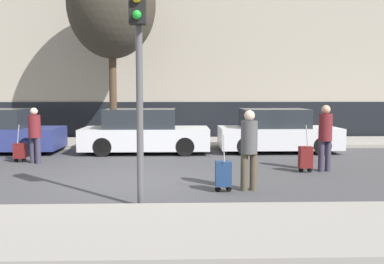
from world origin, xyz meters
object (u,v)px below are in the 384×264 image
parked_car_1 (144,133)px  traffic_light (138,46)px  parked_bicycle (131,131)px  bare_tree_near_crossing (112,5)px  parked_car_2 (277,132)px  trolley_center (223,174)px  pedestrian_left (35,132)px  trolley_right (306,157)px  pedestrian_center (249,145)px  trolley_left (20,151)px  pedestrian_right (325,134)px

parked_car_1 → traffic_light: size_ratio=1.06×
parked_car_1 → parked_bicycle: (-0.75, 2.82, -0.19)m
parked_bicycle → bare_tree_near_crossing: bearing=-132.5°
parked_car_2 → parked_bicycle: (-5.24, 2.74, -0.19)m
parked_car_1 → traffic_light: 7.24m
parked_bicycle → trolley_center: bearing=-71.8°
trolley_center → parked_car_2: bearing=67.3°
pedestrian_left → trolley_right: size_ratio=1.32×
bare_tree_near_crossing → parked_bicycle: bearing=47.5°
pedestrian_center → bare_tree_near_crossing: (-3.94, 7.79, 4.35)m
trolley_center → traffic_light: bearing=-143.5°
parked_car_1 → parked_car_2: 4.49m
trolley_left → pedestrian_right: (8.34, -1.70, 0.63)m
parked_car_1 → trolley_right: bearing=-40.2°
traffic_light → parked_car_2: bearing=60.1°
parked_car_2 → pedestrian_right: pedestrian_right is taller
trolley_left → parked_bicycle: 5.40m
parked_bicycle → bare_tree_near_crossing: bare_tree_near_crossing is taller
trolley_right → trolley_left: bearing=166.8°
trolley_left → pedestrian_center: (6.05, -3.77, 0.61)m
pedestrian_left → pedestrian_right: 7.97m
trolley_right → traffic_light: (-3.88, -3.22, 2.42)m
pedestrian_center → bare_tree_near_crossing: 9.75m
trolley_center → bare_tree_near_crossing: 9.91m
parked_car_2 → trolley_left: bearing=-166.4°
pedestrian_left → trolley_left: size_ratio=1.45×
pedestrian_center → trolley_right: bearing=35.6°
parked_car_2 → pedestrian_center: 6.01m
parked_car_1 → pedestrian_center: (2.60, -5.62, 0.26)m
pedestrian_center → trolley_center: bearing=-179.9°
parked_car_1 → bare_tree_near_crossing: size_ratio=0.58×
pedestrian_left → bare_tree_near_crossing: (1.59, 4.22, 4.40)m
pedestrian_center → parked_car_1: bearing=102.7°
trolley_left → pedestrian_center: 7.15m
parked_car_2 → pedestrian_left: size_ratio=2.51×
trolley_center → trolley_right: size_ratio=0.97×
trolley_left → pedestrian_left: bearing=-21.5°
pedestrian_left → trolley_left: pedestrian_left is taller
trolley_left → traffic_light: size_ratio=0.28×
pedestrian_right → bare_tree_near_crossing: 9.50m
pedestrian_center → trolley_center: (-0.54, -0.12, -0.57)m
parked_car_2 → trolley_left: 8.18m
pedestrian_left → parked_bicycle: pedestrian_left is taller
pedestrian_center → traffic_light: traffic_light is taller
parked_car_2 → pedestrian_center: (-1.89, -5.70, 0.26)m
pedestrian_left → trolley_center: (5.00, -3.68, -0.52)m
bare_tree_near_crossing → pedestrian_center: bearing=-63.1°
parked_car_2 → pedestrian_left: pedestrian_left is taller
parked_bicycle → bare_tree_near_crossing: (-0.60, -0.65, 4.80)m
parked_car_2 → trolley_center: parked_car_2 is taller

